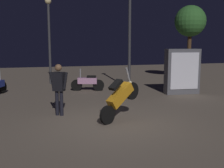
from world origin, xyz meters
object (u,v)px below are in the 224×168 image
(person_rider_beside, at_px, (59,85))
(streetlamp_far, at_px, (49,30))
(streetlamp_near, at_px, (130,24))
(kiosk_billboard, at_px, (182,71))
(motorcycle_orange_foreground, at_px, (120,97))
(motorcycle_pink_parked_left, at_px, (88,82))

(person_rider_beside, xyz_separation_m, streetlamp_far, (0.00, 7.20, 2.08))
(person_rider_beside, xyz_separation_m, streetlamp_near, (3.93, 4.61, 2.30))
(streetlamp_near, xyz_separation_m, kiosk_billboard, (1.92, -2.07, -2.27))
(person_rider_beside, bearing_deg, kiosk_billboard, 144.95)
(motorcycle_orange_foreground, relative_size, streetlamp_near, 0.31)
(motorcycle_pink_parked_left, relative_size, streetlamp_far, 0.33)
(streetlamp_near, xyz_separation_m, streetlamp_far, (-3.93, 2.59, -0.23))
(motorcycle_pink_parked_left, relative_size, kiosk_billboard, 0.77)
(motorcycle_pink_parked_left, height_order, streetlamp_far, streetlamp_far)
(motorcycle_orange_foreground, distance_m, streetlamp_far, 8.80)
(streetlamp_near, height_order, streetlamp_far, streetlamp_near)
(motorcycle_pink_parked_left, bearing_deg, person_rider_beside, 85.82)
(kiosk_billboard, bearing_deg, person_rider_beside, 27.24)
(motorcycle_orange_foreground, distance_m, person_rider_beside, 2.10)
(motorcycle_pink_parked_left, relative_size, person_rider_beside, 0.95)
(person_rider_beside, bearing_deg, streetlamp_near, 171.02)
(streetlamp_near, bearing_deg, motorcycle_pink_parked_left, -175.19)
(streetlamp_near, bearing_deg, motorcycle_orange_foreground, -110.71)
(person_rider_beside, height_order, kiosk_billboard, kiosk_billboard)
(person_rider_beside, bearing_deg, streetlamp_far, -148.53)
(streetlamp_far, bearing_deg, motorcycle_pink_parked_left, -58.68)
(streetlamp_near, distance_m, streetlamp_far, 4.71)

